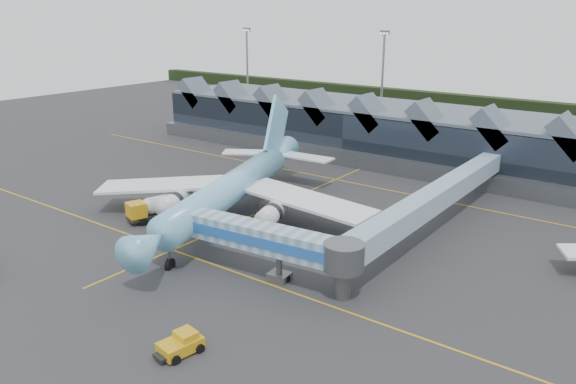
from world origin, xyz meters
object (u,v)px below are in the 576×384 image
Objects in this scene: main_airliner at (233,187)px; jet_bridge at (271,241)px; pushback_tug at (181,344)px; fuel_truck at (163,205)px.

main_airliner is 19.09m from jet_bridge.
jet_bridge is at bearing -53.86° from main_airliner.
main_airliner reaches higher than pushback_tug.
fuel_truck is (-7.47, -5.98, -2.52)m from main_airliner.
main_airliner is at bearing 133.95° from pushback_tug.
fuel_truck reaches higher than pushback_tug.
main_airliner is at bearing 57.10° from fuel_truck.
jet_bridge is 2.43× the size of fuel_truck.
jet_bridge is at bearing 108.90° from pushback_tug.
jet_bridge is 5.52× the size of pushback_tug.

